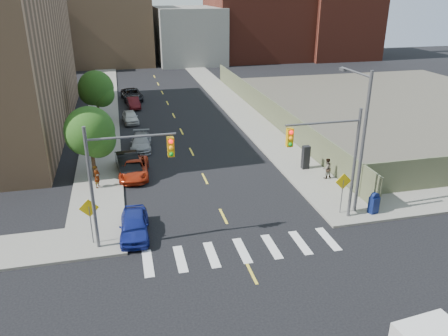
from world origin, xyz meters
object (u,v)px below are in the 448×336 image
parked_car_black (128,164)px  parked_car_blue (134,225)px  pedestrian_west (97,177)px  pedestrian_east (327,168)px  parked_car_white (130,117)px  parked_car_silver (141,142)px  payphone (306,157)px  parked_car_grey (132,94)px  parked_car_maroon (133,103)px  parked_car_red (134,168)px  mailbox (374,203)px

parked_car_black → parked_car_blue: bearing=-95.9°
pedestrian_west → pedestrian_east: (16.48, -2.30, -0.04)m
parked_car_white → parked_car_silver: bearing=-90.7°
parked_car_blue → payphone: size_ratio=2.18×
parked_car_grey → pedestrian_east: size_ratio=3.27×
parked_car_black → parked_car_maroon: parked_car_black is taller
parked_car_grey → parked_car_blue: bearing=-98.1°
parked_car_maroon → pedestrian_east: (12.95, -24.87, 0.29)m
parked_car_silver → pedestrian_east: bearing=-32.8°
parked_car_black → parked_car_maroon: bearing=80.4°
parked_car_blue → parked_car_red: bearing=90.6°
parked_car_maroon → payphone: size_ratio=2.06×
parked_car_blue → pedestrian_east: (14.25, 4.70, 0.23)m
parked_car_red → parked_car_grey: 24.99m
parked_car_red → pedestrian_east: (13.85, -4.00, 0.28)m
parked_car_black → pedestrian_east: pedestrian_east is taller
parked_car_blue → parked_car_black: (0.00, 9.48, 0.06)m
parked_car_blue → parked_car_white: bearing=91.5°
parked_car_red → pedestrian_west: bearing=-142.8°
parked_car_black → pedestrian_east: (14.25, -4.78, 0.18)m
parked_car_silver → pedestrian_west: bearing=-109.3°
parked_car_blue → pedestrian_west: 7.35m
parked_car_black → parked_car_maroon: (1.30, 20.09, -0.12)m
parked_car_white → mailbox: (13.99, -24.31, 0.19)m
payphone → parked_car_white: bearing=125.9°
parked_car_silver → mailbox: 20.69m
parked_car_blue → parked_car_red: parked_car_blue is taller
parked_car_black → parked_car_white: 13.85m
parked_car_blue → parked_car_maroon: bearing=90.8°
parked_car_black → mailbox: (14.70, -10.48, 0.08)m
parked_car_blue → mailbox: 14.73m
parked_car_red → pedestrian_east: bearing=-11.8°
parked_car_red → parked_car_grey: parked_car_grey is taller
pedestrian_west → mailbox: bearing=-93.6°
parked_car_maroon → parked_car_grey: bearing=84.9°
parked_car_white → pedestrian_west: (-2.94, -16.32, 0.33)m
parked_car_maroon → payphone: bearing=-67.0°
parked_car_blue → parked_car_maroon: parked_car_blue is taller
parked_car_white → parked_car_maroon: size_ratio=0.98×
payphone → pedestrian_east: payphone is taller
mailbox → payphone: size_ratio=0.75×
pedestrian_west → parked_car_black: bearing=-20.1°
parked_car_blue → parked_car_silver: size_ratio=0.93×
parked_car_blue → parked_car_white: size_ratio=1.08×
mailbox → parked_car_maroon: bearing=98.0°
payphone → pedestrian_west: size_ratio=1.14×
parked_car_red → mailbox: (14.29, -9.70, 0.19)m
parked_car_black → pedestrian_west: pedestrian_west is taller
parked_car_silver → mailbox: (13.40, -15.76, 0.20)m
parked_car_red → payphone: size_ratio=2.49×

